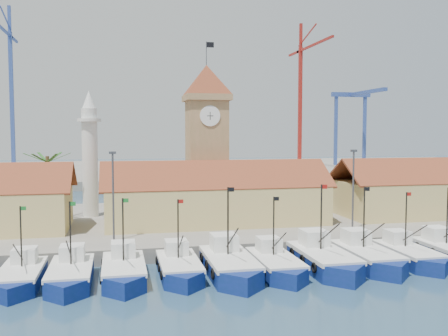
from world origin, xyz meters
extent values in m
plane|color=#1D334E|center=(0.00, 0.00, 0.00)|extent=(400.00, 400.00, 0.00)
cube|color=gray|center=(0.00, 24.00, 0.75)|extent=(140.00, 32.00, 1.50)
cube|color=gray|center=(0.00, 110.00, 1.00)|extent=(240.00, 80.00, 2.00)
cube|color=navy|center=(-19.34, 3.62, 0.46)|extent=(3.21, 7.26, 1.65)
cube|color=navy|center=(-19.34, -0.01, 0.46)|extent=(3.21, 3.21, 1.65)
cube|color=silver|center=(-19.34, 3.62, 1.28)|extent=(3.27, 7.47, 0.32)
cube|color=silver|center=(-19.34, 5.44, 2.02)|extent=(1.93, 2.02, 1.28)
cylinder|color=black|center=(-19.34, 4.08, 3.85)|extent=(0.13, 0.13, 5.14)
cube|color=#197226|center=(-19.11, 4.08, 6.24)|extent=(0.46, 0.02, 0.32)
cube|color=navy|center=(-15.43, 3.20, 0.48)|extent=(3.37, 7.62, 1.73)
cube|color=navy|center=(-15.43, -0.61, 0.48)|extent=(3.37, 3.37, 1.73)
cube|color=silver|center=(-15.43, 3.20, 1.35)|extent=(3.44, 7.84, 0.34)
cube|color=silver|center=(-15.43, 5.11, 2.12)|extent=(2.02, 2.12, 1.35)
cylinder|color=black|center=(-15.43, 3.68, 4.04)|extent=(0.13, 0.13, 5.39)
cube|color=#197226|center=(-15.19, 3.68, 6.55)|extent=(0.48, 0.02, 0.34)
cube|color=navy|center=(-11.16, 3.33, 0.49)|extent=(3.44, 7.78, 1.77)
cube|color=navy|center=(-11.16, -0.56, 0.49)|extent=(3.44, 3.44, 1.77)
cube|color=silver|center=(-11.16, 3.33, 1.38)|extent=(3.51, 8.00, 0.34)
cube|color=silver|center=(-11.16, 5.28, 2.16)|extent=(2.06, 2.16, 1.38)
cylinder|color=black|center=(-11.16, 3.82, 4.13)|extent=(0.14, 0.14, 5.50)
cube|color=#197226|center=(-10.91, 3.82, 6.68)|extent=(0.49, 0.02, 0.34)
cube|color=navy|center=(-6.47, 3.48, 0.47)|extent=(3.32, 7.51, 1.71)
cube|color=navy|center=(-6.47, -0.28, 0.47)|extent=(3.32, 3.32, 1.71)
cube|color=silver|center=(-6.47, 3.48, 1.33)|extent=(3.38, 7.72, 0.33)
cube|color=silver|center=(-6.47, 5.35, 2.09)|extent=(1.99, 2.09, 1.33)
cylinder|color=black|center=(-6.47, 3.95, 3.98)|extent=(0.13, 0.13, 5.31)
cube|color=#A5140F|center=(-6.23, 3.95, 6.45)|extent=(0.47, 0.02, 0.33)
cube|color=navy|center=(-2.15, 2.88, 0.55)|extent=(3.83, 8.66, 1.97)
cube|color=navy|center=(-2.15, -1.46, 0.55)|extent=(3.83, 3.83, 1.97)
cube|color=silver|center=(-2.15, 2.88, 1.53)|extent=(3.90, 8.90, 0.38)
cube|color=silver|center=(-2.15, 5.04, 2.41)|extent=(2.30, 2.41, 1.53)
cylinder|color=black|center=(-2.15, 3.42, 4.59)|extent=(0.15, 0.15, 6.12)
cube|color=black|center=(-1.87, 3.42, 7.44)|extent=(0.55, 0.02, 0.38)
cube|color=navy|center=(1.95, 2.67, 0.48)|extent=(3.37, 7.62, 1.73)
cube|color=navy|center=(1.95, -1.14, 0.48)|extent=(3.37, 3.37, 1.73)
cube|color=silver|center=(1.95, 2.67, 1.35)|extent=(3.44, 7.83, 0.34)
cube|color=silver|center=(1.95, 4.58, 2.12)|extent=(2.02, 2.12, 1.35)
cylinder|color=black|center=(1.95, 3.15, 4.04)|extent=(0.13, 0.13, 5.39)
cube|color=black|center=(2.20, 3.15, 6.54)|extent=(0.48, 0.02, 0.34)
cube|color=navy|center=(6.59, 2.92, 0.55)|extent=(3.85, 8.71, 1.98)
cube|color=navy|center=(6.59, -1.43, 0.55)|extent=(3.85, 3.85, 1.98)
cube|color=silver|center=(6.59, 2.92, 1.54)|extent=(3.93, 8.95, 0.38)
cube|color=silver|center=(6.59, 5.10, 2.42)|extent=(2.31, 2.42, 1.54)
cylinder|color=black|center=(6.59, 3.47, 4.62)|extent=(0.15, 0.15, 6.16)
cube|color=#A5140F|center=(6.87, 3.47, 7.48)|extent=(0.55, 0.02, 0.38)
cube|color=navy|center=(11.00, 3.21, 0.52)|extent=(3.67, 8.30, 1.89)
cube|color=navy|center=(11.00, -0.94, 0.52)|extent=(3.67, 3.67, 1.89)
cube|color=silver|center=(11.00, 3.21, 1.47)|extent=(3.74, 8.53, 0.37)
cube|color=silver|center=(11.00, 5.28, 2.31)|extent=(2.20, 2.31, 1.47)
cylinder|color=black|center=(11.00, 3.73, 4.40)|extent=(0.15, 0.15, 5.87)
cube|color=black|center=(11.26, 3.73, 7.13)|extent=(0.52, 0.02, 0.37)
cube|color=navy|center=(15.37, 3.25, 0.48)|extent=(3.37, 7.62, 1.73)
cube|color=navy|center=(15.37, -0.56, 0.48)|extent=(3.37, 3.37, 1.73)
cube|color=silver|center=(15.37, 3.25, 1.35)|extent=(3.44, 7.83, 0.34)
cube|color=silver|center=(15.37, 5.15, 2.12)|extent=(2.02, 2.12, 1.35)
cylinder|color=black|center=(15.37, 3.73, 4.04)|extent=(0.13, 0.13, 5.39)
cube|color=#A5140F|center=(15.61, 3.73, 6.54)|extent=(0.48, 0.02, 0.34)
cube|color=silver|center=(19.84, 5.23, 2.22)|extent=(2.12, 2.22, 1.41)
cylinder|color=black|center=(19.84, 3.73, 4.24)|extent=(0.14, 0.14, 5.66)
cube|color=tan|center=(0.00, 20.00, 3.75)|extent=(26.00, 10.00, 4.50)
cube|color=brown|center=(0.00, 17.50, 7.50)|extent=(27.04, 5.13, 3.21)
cube|color=brown|center=(0.00, 22.50, 7.50)|extent=(27.04, 5.13, 3.21)
cube|color=brown|center=(32.00, 22.50, 7.50)|extent=(31.20, 5.13, 3.21)
cube|color=tan|center=(0.00, 26.00, 9.00)|extent=(5.00, 5.00, 15.00)
cube|color=tan|center=(0.00, 26.00, 16.90)|extent=(5.80, 5.80, 0.80)
pyramid|color=brown|center=(0.00, 26.00, 19.20)|extent=(5.80, 5.80, 4.00)
cylinder|color=white|center=(0.00, 23.45, 14.50)|extent=(2.60, 0.15, 2.60)
cube|color=black|center=(0.00, 23.37, 14.50)|extent=(0.08, 0.02, 1.00)
cube|color=black|center=(0.00, 23.37, 14.50)|extent=(0.80, 0.02, 0.08)
cylinder|color=#3F3F44|center=(0.00, 26.00, 22.70)|extent=(0.10, 0.10, 3.00)
cube|color=black|center=(0.50, 26.00, 23.80)|extent=(1.00, 0.03, 0.70)
cylinder|color=silver|center=(-15.00, 28.00, 8.50)|extent=(2.00, 2.00, 14.00)
cylinder|color=silver|center=(-15.00, 28.00, 14.00)|extent=(3.00, 3.00, 0.40)
cone|color=silver|center=(-15.00, 28.00, 16.60)|extent=(1.80, 1.80, 2.40)
cylinder|color=brown|center=(-20.00, 26.00, 5.50)|extent=(0.44, 0.44, 8.00)
cube|color=#265F20|center=(-18.60, 26.00, 9.30)|extent=(2.80, 0.35, 1.18)
cube|color=#265F20|center=(-19.30, 27.21, 9.30)|extent=(1.71, 2.60, 1.18)
cube|color=#265F20|center=(-20.70, 27.21, 9.30)|extent=(1.71, 2.60, 1.18)
cube|color=#265F20|center=(-21.40, 26.00, 9.30)|extent=(2.80, 0.35, 1.18)
cube|color=#265F20|center=(-20.70, 24.79, 9.30)|extent=(1.71, 2.60, 1.18)
cube|color=#265F20|center=(-19.30, 24.79, 9.30)|extent=(1.71, 2.60, 1.18)
cylinder|color=#3F3F44|center=(-12.00, 12.00, 6.00)|extent=(0.20, 0.20, 9.00)
cube|color=#3F3F44|center=(-12.00, 12.00, 10.40)|extent=(0.70, 0.25, 0.25)
cylinder|color=#3F3F44|center=(14.00, 12.00, 6.00)|extent=(0.20, 0.20, 9.00)
cube|color=#3F3F44|center=(14.00, 12.00, 10.40)|extent=(0.70, 0.25, 0.25)
cube|color=#324B98|center=(-39.58, 108.00, 20.85)|extent=(1.00, 1.00, 37.69)
cube|color=#324B98|center=(-39.58, 98.48, 38.69)|extent=(0.60, 23.79, 0.60)
cube|color=#324B98|center=(-39.58, 113.00, 38.69)|extent=(0.60, 10.00, 0.60)
cube|color=#324B98|center=(-39.58, 108.00, 43.19)|extent=(0.80, 0.80, 7.00)
cube|color=maroon|center=(42.92, 105.00, 20.00)|extent=(1.00, 1.00, 36.00)
cube|color=maroon|center=(42.92, 94.77, 37.00)|extent=(0.60, 25.57, 0.60)
cube|color=maroon|center=(42.92, 110.00, 37.00)|extent=(0.60, 10.00, 0.60)
cube|color=maroon|center=(42.92, 105.00, 41.50)|extent=(0.80, 0.80, 7.00)
cube|color=#324B98|center=(57.00, 110.00, 13.00)|extent=(0.90, 0.90, 22.00)
cube|color=#324B98|center=(67.00, 110.00, 13.00)|extent=(0.90, 0.90, 22.00)
cube|color=#324B98|center=(62.00, 110.00, 24.50)|extent=(13.00, 1.40, 1.40)
cube|color=#324B98|center=(62.00, 100.00, 24.50)|extent=(1.40, 22.00, 1.00)
camera|label=1|loc=(-11.56, -38.71, 12.41)|focal=40.00mm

